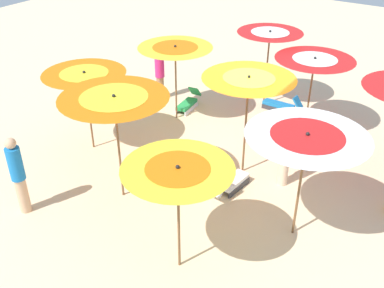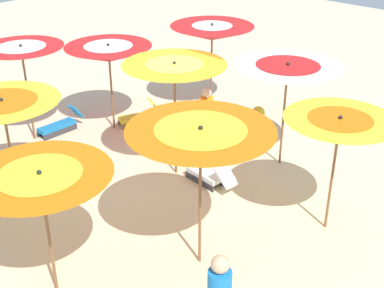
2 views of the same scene
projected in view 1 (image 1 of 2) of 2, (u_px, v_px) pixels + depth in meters
name	position (u px, v px, depth m)	size (l,w,h in m)	color
ground	(233.00, 163.00, 11.46)	(36.10, 36.10, 0.04)	beige
beach_umbrella_0	(270.00, 37.00, 13.20)	(1.94, 1.94, 2.39)	brown
beach_umbrella_1	(175.00, 53.00, 12.49)	(2.10, 2.10, 2.26)	brown
beach_umbrella_2	(85.00, 79.00, 11.08)	(2.07, 2.07, 2.18)	brown
beach_umbrella_3	(314.00, 66.00, 11.81)	(2.10, 2.10, 2.22)	brown
beach_umbrella_4	(248.00, 86.00, 9.94)	(2.10, 2.10, 2.54)	brown
beach_umbrella_5	(115.00, 106.00, 9.12)	(2.27, 2.27, 2.53)	brown
beach_umbrella_7	(306.00, 145.00, 8.13)	(2.27, 2.27, 2.37)	brown
beach_umbrella_8	(178.00, 177.00, 7.42)	(1.91, 1.91, 2.26)	brown
lounger_0	(281.00, 105.00, 13.83)	(1.23, 0.34, 0.59)	#333338
lounger_1	(231.00, 182.00, 10.35)	(0.46, 1.27, 0.58)	#333338
lounger_2	(188.00, 103.00, 13.94)	(0.47, 1.17, 0.57)	silver
lounger_3	(322.00, 134.00, 12.23)	(1.18, 0.83, 0.65)	olive
beachgoer_0	(18.00, 174.00, 9.32)	(0.30, 0.30, 1.82)	#D8A87F
beachgoer_1	(160.00, 74.00, 14.28)	(0.30, 0.30, 1.61)	#A3704C
beachgoer_2	(285.00, 153.00, 10.22)	(0.30, 0.30, 1.66)	beige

